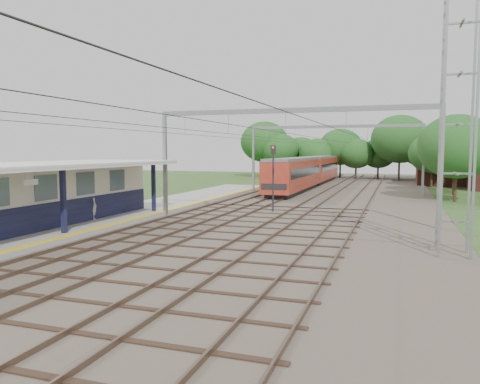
% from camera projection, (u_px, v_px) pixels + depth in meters
% --- Properties ---
extents(ground, '(160.00, 160.00, 0.00)m').
position_uv_depth(ground, '(89.00, 283.00, 15.73)').
color(ground, '#2D4C1E').
rests_on(ground, ground).
extents(ballast_bed, '(18.00, 90.00, 0.10)m').
position_uv_depth(ballast_bed, '(331.00, 199.00, 42.74)').
color(ballast_bed, '#473D33').
rests_on(ballast_bed, ground).
extents(platform, '(5.00, 52.00, 0.35)m').
position_uv_depth(platform, '(125.00, 214.00, 31.32)').
color(platform, gray).
rests_on(platform, ground).
extents(yellow_stripe, '(0.45, 52.00, 0.01)m').
position_uv_depth(yellow_stripe, '(155.00, 213.00, 30.59)').
color(yellow_stripe, yellow).
rests_on(yellow_stripe, platform).
extents(station_building, '(3.41, 18.00, 3.40)m').
position_uv_depth(station_building, '(30.00, 195.00, 25.00)').
color(station_building, beige).
rests_on(station_building, platform).
extents(canopy, '(6.40, 20.00, 3.44)m').
position_uv_depth(canopy, '(32.00, 166.00, 23.56)').
color(canopy, '#101234').
rests_on(canopy, platform).
extents(rail_tracks, '(11.80, 88.00, 0.15)m').
position_uv_depth(rail_tracks, '(304.00, 196.00, 43.53)').
color(rail_tracks, brown).
rests_on(rail_tracks, ballast_bed).
extents(catenary_system, '(17.22, 88.00, 7.00)m').
position_uv_depth(catenary_system, '(317.00, 137.00, 38.01)').
color(catenary_system, gray).
rests_on(catenary_system, ground).
extents(lattice_pylon, '(1.30, 1.30, 12.00)m').
position_uv_depth(lattice_pylon, '(458.00, 112.00, 18.90)').
color(lattice_pylon, gray).
rests_on(lattice_pylon, ground).
extents(tree_band, '(31.72, 30.88, 8.82)m').
position_uv_depth(tree_band, '(356.00, 147.00, 67.94)').
color(tree_band, '#382619').
rests_on(tree_band, ground).
extents(house_far, '(8.00, 6.12, 8.66)m').
position_uv_depth(house_far, '(451.00, 160.00, 59.36)').
color(house_far, brown).
rests_on(house_far, ground).
extents(person, '(0.70, 0.59, 1.63)m').
position_uv_depth(person, '(93.00, 206.00, 27.73)').
color(person, silver).
rests_on(person, platform).
extents(train, '(2.72, 33.88, 3.59)m').
position_uv_depth(train, '(309.00, 171.00, 56.68)').
color(train, black).
rests_on(train, ballast_bed).
extents(signal_post, '(0.33, 0.28, 4.80)m').
position_uv_depth(signal_post, '(273.00, 169.00, 33.10)').
color(signal_post, black).
rests_on(signal_post, ground).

